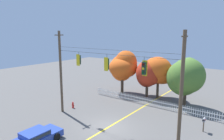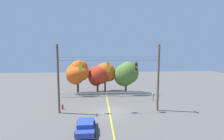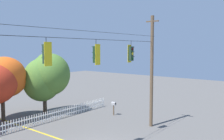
# 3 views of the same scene
# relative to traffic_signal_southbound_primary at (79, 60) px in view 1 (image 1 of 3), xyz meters

# --- Properties ---
(ground) EXTENTS (80.00, 80.00, 0.00)m
(ground) POSITION_rel_traffic_signal_southbound_primary_xyz_m (3.68, 0.01, -6.09)
(ground) COLOR #565451
(lane_centerline_stripe) EXTENTS (0.16, 36.00, 0.01)m
(lane_centerline_stripe) POSITION_rel_traffic_signal_southbound_primary_xyz_m (3.68, 0.01, -6.08)
(lane_centerline_stripe) COLOR gold
(lane_centerline_stripe) RESTS_ON ground
(signal_support_span) EXTENTS (13.39, 1.10, 8.94)m
(signal_support_span) POSITION_rel_traffic_signal_southbound_primary_xyz_m (3.68, 0.01, -1.53)
(signal_support_span) COLOR brown
(signal_support_span) RESTS_ON ground
(traffic_signal_southbound_primary) EXTENTS (0.43, 0.38, 1.36)m
(traffic_signal_southbound_primary) POSITION_rel_traffic_signal_southbound_primary_xyz_m (0.00, 0.00, 0.00)
(traffic_signal_southbound_primary) COLOR black
(traffic_signal_northbound_primary) EXTENTS (0.43, 0.38, 1.49)m
(traffic_signal_northbound_primary) POSITION_rel_traffic_signal_southbound_primary_xyz_m (3.54, -0.00, -0.09)
(traffic_signal_northbound_primary) COLOR black
(traffic_signal_eastbound_side) EXTENTS (0.43, 0.38, 1.52)m
(traffic_signal_eastbound_side) POSITION_rel_traffic_signal_southbound_primary_xyz_m (7.23, 0.02, -0.10)
(traffic_signal_eastbound_side) COLOR black
(white_picket_fence) EXTENTS (17.18, 0.06, 0.98)m
(white_picket_fence) POSITION_rel_traffic_signal_southbound_primary_xyz_m (4.55, 7.49, -5.59)
(white_picket_fence) COLOR white
(white_picket_fence) RESTS_ON ground
(autumn_maple_near_fence) EXTENTS (4.32, 3.96, 6.24)m
(autumn_maple_near_fence) POSITION_rel_traffic_signal_southbound_primary_xyz_m (-1.54, 10.22, -2.17)
(autumn_maple_near_fence) COLOR #473828
(autumn_maple_near_fence) RESTS_ON ground
(autumn_maple_mid) EXTENTS (4.06, 3.76, 5.15)m
(autumn_maple_mid) POSITION_rel_traffic_signal_southbound_primary_xyz_m (2.25, 10.58, -2.79)
(autumn_maple_mid) COLOR #473828
(autumn_maple_mid) RESTS_ON ground
(autumn_oak_far_east) EXTENTS (4.10, 3.95, 5.65)m
(autumn_oak_far_east) POSITION_rel_traffic_signal_southbound_primary_xyz_m (3.75, 10.94, -2.36)
(autumn_oak_far_east) COLOR #473828
(autumn_oak_far_east) RESTS_ON ground
(autumn_maple_far_west) EXTENTS (4.56, 3.87, 5.91)m
(autumn_maple_far_west) POSITION_rel_traffic_signal_southbound_primary_xyz_m (7.50, 9.96, -2.40)
(autumn_maple_far_west) COLOR #473828
(autumn_maple_far_west) RESTS_ON ground
(parked_car) EXTENTS (2.03, 4.03, 1.15)m
(parked_car) POSITION_rel_traffic_signal_southbound_primary_xyz_m (0.90, -5.74, -5.48)
(parked_car) COLOR #28429E
(parked_car) RESTS_ON ground
(fire_hydrant) EXTENTS (0.38, 0.22, 0.75)m
(fire_hydrant) POSITION_rel_traffic_signal_southbound_primary_xyz_m (-2.74, 1.45, -5.72)
(fire_hydrant) COLOR red
(fire_hydrant) RESTS_ON ground
(roadside_mailbox) EXTENTS (0.25, 0.44, 1.29)m
(roadside_mailbox) POSITION_rel_traffic_signal_southbound_primary_xyz_m (10.99, 4.45, -5.04)
(roadside_mailbox) COLOR brown
(roadside_mailbox) RESTS_ON ground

